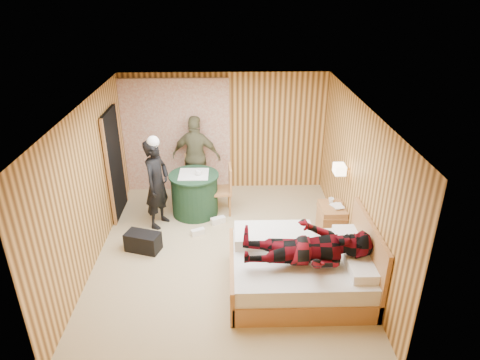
{
  "coord_description": "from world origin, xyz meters",
  "views": [
    {
      "loc": [
        0.09,
        -6.0,
        4.19
      ],
      "look_at": [
        0.27,
        0.59,
        1.05
      ],
      "focal_mm": 32.0,
      "sensor_mm": 36.0,
      "label": 1
    }
  ],
  "objects_px": {
    "round_table": "(195,194)",
    "man_at_table": "(196,157)",
    "nightstand": "(331,220)",
    "chair_far": "(196,172)",
    "chair_near": "(224,186)",
    "bed": "(301,269)",
    "wall_lamp": "(340,169)",
    "woman_standing": "(157,184)",
    "duffel_bag": "(143,242)",
    "man_on_bed": "(309,240)"
  },
  "relations": [
    {
      "from": "man_on_bed",
      "to": "man_at_table",
      "type": "bearing_deg",
      "value": 117.96
    },
    {
      "from": "bed",
      "to": "duffel_bag",
      "type": "xyz_separation_m",
      "value": [
        -2.5,
        1.01,
        -0.15
      ]
    },
    {
      "from": "round_table",
      "to": "man_at_table",
      "type": "distance_m",
      "value": 0.91
    },
    {
      "from": "nightstand",
      "to": "chair_far",
      "type": "relative_size",
      "value": 0.64
    },
    {
      "from": "bed",
      "to": "man_at_table",
      "type": "height_order",
      "value": "man_at_table"
    },
    {
      "from": "nightstand",
      "to": "round_table",
      "type": "xyz_separation_m",
      "value": [
        -2.47,
        0.85,
        0.13
      ]
    },
    {
      "from": "wall_lamp",
      "to": "man_at_table",
      "type": "relative_size",
      "value": 0.15
    },
    {
      "from": "nightstand",
      "to": "chair_far",
      "type": "height_order",
      "value": "chair_far"
    },
    {
      "from": "nightstand",
      "to": "chair_near",
      "type": "bearing_deg",
      "value": 155.44
    },
    {
      "from": "wall_lamp",
      "to": "woman_standing",
      "type": "bearing_deg",
      "value": 171.47
    },
    {
      "from": "woman_standing",
      "to": "chair_near",
      "type": "bearing_deg",
      "value": -48.25
    },
    {
      "from": "nightstand",
      "to": "round_table",
      "type": "height_order",
      "value": "round_table"
    },
    {
      "from": "chair_far",
      "to": "chair_near",
      "type": "height_order",
      "value": "chair_near"
    },
    {
      "from": "chair_far",
      "to": "chair_near",
      "type": "relative_size",
      "value": 0.96
    },
    {
      "from": "chair_near",
      "to": "man_at_table",
      "type": "bearing_deg",
      "value": -146.46
    },
    {
      "from": "chair_far",
      "to": "woman_standing",
      "type": "bearing_deg",
      "value": -130.91
    },
    {
      "from": "chair_near",
      "to": "woman_standing",
      "type": "xyz_separation_m",
      "value": [
        -1.2,
        -0.42,
        0.27
      ]
    },
    {
      "from": "man_on_bed",
      "to": "chair_near",
      "type": "bearing_deg",
      "value": 114.96
    },
    {
      "from": "wall_lamp",
      "to": "chair_near",
      "type": "height_order",
      "value": "wall_lamp"
    },
    {
      "from": "bed",
      "to": "nightstand",
      "type": "xyz_separation_m",
      "value": [
        0.76,
        1.4,
        -0.02
      ]
    },
    {
      "from": "round_table",
      "to": "duffel_bag",
      "type": "relative_size",
      "value": 1.66
    },
    {
      "from": "woman_standing",
      "to": "man_on_bed",
      "type": "height_order",
      "value": "man_on_bed"
    },
    {
      "from": "round_table",
      "to": "woman_standing",
      "type": "distance_m",
      "value": 0.85
    },
    {
      "from": "wall_lamp",
      "to": "bed",
      "type": "xyz_separation_m",
      "value": [
        -0.8,
        -1.37,
        -0.98
      ]
    },
    {
      "from": "chair_far",
      "to": "man_on_bed",
      "type": "xyz_separation_m",
      "value": [
        1.75,
        -3.22,
        0.44
      ]
    },
    {
      "from": "woman_standing",
      "to": "man_on_bed",
      "type": "bearing_deg",
      "value": -108.88
    },
    {
      "from": "nightstand",
      "to": "woman_standing",
      "type": "bearing_deg",
      "value": 171.89
    },
    {
      "from": "man_at_table",
      "to": "duffel_bag",
      "type": "bearing_deg",
      "value": 80.77
    },
    {
      "from": "chair_far",
      "to": "man_at_table",
      "type": "height_order",
      "value": "man_at_table"
    },
    {
      "from": "duffel_bag",
      "to": "man_on_bed",
      "type": "relative_size",
      "value": 0.32
    },
    {
      "from": "bed",
      "to": "wall_lamp",
      "type": "bearing_deg",
      "value": 59.8
    },
    {
      "from": "bed",
      "to": "man_on_bed",
      "type": "height_order",
      "value": "man_on_bed"
    },
    {
      "from": "man_at_table",
      "to": "nightstand",
      "type": "bearing_deg",
      "value": 158.53
    },
    {
      "from": "bed",
      "to": "chair_far",
      "type": "distance_m",
      "value": 3.46
    },
    {
      "from": "bed",
      "to": "chair_far",
      "type": "height_order",
      "value": "bed"
    },
    {
      "from": "wall_lamp",
      "to": "round_table",
      "type": "xyz_separation_m",
      "value": [
        -2.51,
        0.88,
        -0.88
      ]
    },
    {
      "from": "woman_standing",
      "to": "nightstand",
      "type": "bearing_deg",
      "value": -75.75
    },
    {
      "from": "bed",
      "to": "nightstand",
      "type": "relative_size",
      "value": 3.39
    },
    {
      "from": "bed",
      "to": "chair_far",
      "type": "relative_size",
      "value": 2.17
    },
    {
      "from": "chair_near",
      "to": "chair_far",
      "type": "bearing_deg",
      "value": -143.65
    },
    {
      "from": "duffel_bag",
      "to": "woman_standing",
      "type": "relative_size",
      "value": 0.34
    },
    {
      "from": "woman_standing",
      "to": "man_at_table",
      "type": "height_order",
      "value": "man_at_table"
    },
    {
      "from": "bed",
      "to": "nightstand",
      "type": "bearing_deg",
      "value": 61.69
    },
    {
      "from": "bed",
      "to": "round_table",
      "type": "relative_size",
      "value": 2.13
    },
    {
      "from": "chair_near",
      "to": "woman_standing",
      "type": "bearing_deg",
      "value": -73.63
    },
    {
      "from": "man_at_table",
      "to": "man_on_bed",
      "type": "bearing_deg",
      "value": 130.09
    },
    {
      "from": "wall_lamp",
      "to": "man_at_table",
      "type": "distance_m",
      "value": 3.04
    },
    {
      "from": "bed",
      "to": "chair_near",
      "type": "bearing_deg",
      "value": 116.6
    },
    {
      "from": "wall_lamp",
      "to": "duffel_bag",
      "type": "height_order",
      "value": "wall_lamp"
    },
    {
      "from": "woman_standing",
      "to": "bed",
      "type": "bearing_deg",
      "value": -105.91
    }
  ]
}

